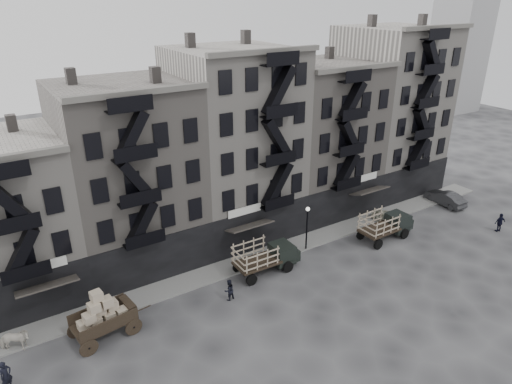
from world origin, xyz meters
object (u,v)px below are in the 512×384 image
wagon (100,311)px  policeman (500,223)px  stake_truck_west (265,255)px  pedestrian_west (6,376)px  horse (15,341)px  car_far (445,198)px  car_east (389,219)px  pedestrian_mid (229,290)px  stake_truck_east (386,223)px

wagon → policeman: (36.40, -5.60, -1.12)m
stake_truck_west → pedestrian_west: stake_truck_west is taller
horse → car_far: bearing=-69.5°
wagon → car_east: (28.45, 1.09, -1.44)m
horse → car_far: 42.37m
horse → pedestrian_west: pedestrian_west is taller
stake_truck_west → pedestrian_mid: (-4.38, -1.71, -0.75)m
car_far → pedestrian_mid: size_ratio=2.67×
stake_truck_west → pedestrian_mid: size_ratio=3.30×
stake_truck_east → car_east: stake_truck_east is taller
stake_truck_west → stake_truck_east: bearing=-5.4°
wagon → pedestrian_mid: 9.24m
horse → wagon: wagon is taller
stake_truck_west → pedestrian_mid: stake_truck_west is taller
horse → car_east: (33.60, -0.52, -0.22)m
wagon → car_far: bearing=-6.0°
car_far → policeman: 6.79m
car_far → horse: bearing=1.6°
wagon → car_far: wagon is taller
policeman → horse: bearing=7.2°
wagon → stake_truck_west: 13.51m
stake_truck_east → policeman: bearing=-26.8°
car_far → pedestrian_west: size_ratio=2.30×
pedestrian_west → stake_truck_east: bearing=-32.7°
stake_truck_west → stake_truck_east: 12.61m
car_east → pedestrian_mid: size_ratio=2.15×
stake_truck_east → car_far: 11.36m
car_far → pedestrian_west: (-43.13, -2.66, 0.24)m
wagon → stake_truck_west: (13.49, 0.72, -0.46)m
pedestrian_west → car_far: bearing=-30.8°
horse → car_east: bearing=-69.8°
stake_truck_east → policeman: size_ratio=3.01×
horse → pedestrian_mid: (14.26, -2.60, 0.01)m
wagon → pedestrian_mid: size_ratio=2.66×
stake_truck_west → car_east: (14.96, 0.37, -0.98)m
pedestrian_west → stake_truck_west: bearing=-27.8°
horse → wagon: size_ratio=0.44×
car_far → policeman: bearing=85.4°
wagon → pedestrian_mid: (9.11, -0.99, -1.22)m
horse → stake_truck_west: stake_truck_west is taller
car_east → pedestrian_mid: pedestrian_mid is taller
stake_truck_east → car_east: 3.13m
wagon → car_far: (37.21, 1.14, -1.32)m
horse → stake_truck_east: size_ratio=0.35×
stake_truck_east → horse: bearing=174.8°
horse → policeman: size_ratio=1.05×
pedestrian_west → pedestrian_mid: 15.04m
wagon → pedestrian_west: size_ratio=2.29×
pedestrian_mid → stake_truck_east: bearing=172.6°
stake_truck_east → stake_truck_west: bearing=172.8°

